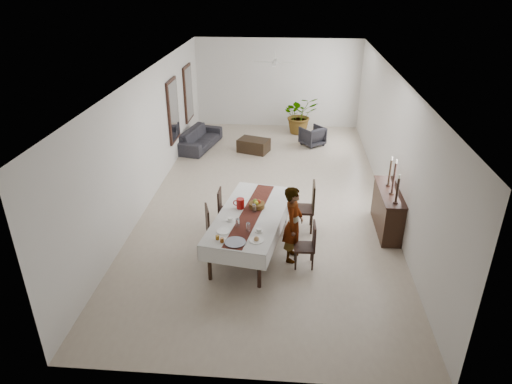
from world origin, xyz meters
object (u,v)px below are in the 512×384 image
object	(u,v)px
dining_table_top	(251,215)
red_pitcher	(240,203)
sofa	(200,138)
woman	(293,224)
sideboard_body	(387,211)

from	to	relation	value
dining_table_top	red_pitcher	xyz separation A→B (m)	(-0.25, 0.21, 0.15)
sofa	woman	bearing A→B (deg)	-141.40
sofa	dining_table_top	bearing A→B (deg)	-147.15
woman	sideboard_body	bearing A→B (deg)	-46.51
dining_table_top	red_pitcher	distance (m)	0.36
red_pitcher	sideboard_body	size ratio (longest dim) A/B	0.14
dining_table_top	sofa	xyz separation A→B (m)	(-2.25, 5.98, -0.50)
sideboard_body	sofa	size ratio (longest dim) A/B	0.76
red_pitcher	sofa	xyz separation A→B (m)	(-2.01, 5.77, -0.65)
woman	sideboard_body	distance (m)	2.52
sideboard_body	sofa	bearing A→B (deg)	136.53
woman	red_pitcher	bearing A→B (deg)	76.36
red_pitcher	sofa	bearing A→B (deg)	109.17
woman	sideboard_body	world-z (taller)	woman
woman	sideboard_body	xyz separation A→B (m)	(2.13, 1.32, -0.33)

